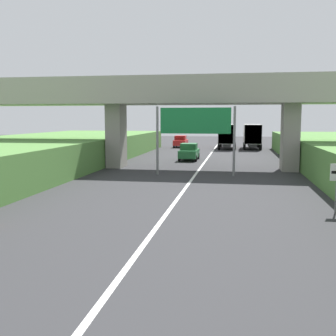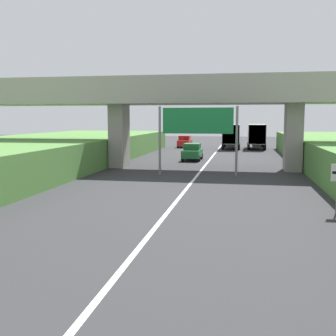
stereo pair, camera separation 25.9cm
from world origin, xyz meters
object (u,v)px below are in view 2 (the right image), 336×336
at_px(truck_orange, 231,135).
at_px(car_red, 185,141).
at_px(car_green, 192,152).
at_px(truck_black, 256,135).
at_px(overhead_highway_sign, 198,125).

distance_m(truck_orange, car_red, 7.21).
distance_m(truck_orange, car_green, 17.08).
relative_size(truck_orange, car_red, 1.78).
distance_m(truck_black, car_red, 10.49).
relative_size(truck_black, car_green, 1.78).
bearing_deg(car_red, overhead_highway_sign, -80.16).
xyz_separation_m(overhead_highway_sign, car_red, (-5.12, 29.52, -2.88)).
bearing_deg(truck_black, car_red, 171.11).
height_order(overhead_highway_sign, car_red, overhead_highway_sign).
height_order(overhead_highway_sign, car_green, overhead_highway_sign).
height_order(truck_orange, car_red, truck_orange).
relative_size(overhead_highway_sign, car_green, 1.43).
bearing_deg(car_green, overhead_highway_sign, -81.10).
xyz_separation_m(truck_orange, car_red, (-6.87, 1.93, -1.08)).
xyz_separation_m(truck_orange, car_green, (-3.45, -16.69, -1.08)).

